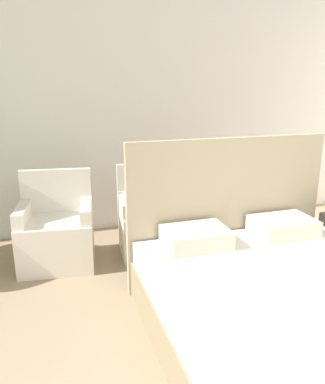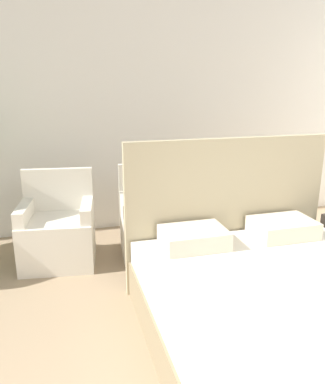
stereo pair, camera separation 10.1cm
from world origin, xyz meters
TOP-DOWN VIEW (x-y plane):
  - wall_back at (0.00, 3.86)m, footprint 10.00×0.06m
  - bed at (0.43, 1.33)m, footprint 1.78×2.07m
  - armchair_near_window_left at (-1.00, 3.02)m, footprint 0.75×0.66m
  - armchair_near_window_right at (-0.03, 3.02)m, footprint 0.73×0.63m

SIDE VIEW (x-z plane):
  - bed at x=0.43m, z-range -0.36..0.92m
  - armchair_near_window_left at x=-1.00m, z-range -0.16..0.74m
  - armchair_near_window_right at x=-0.03m, z-range -0.16..0.74m
  - wall_back at x=0.00m, z-range 0.00..2.90m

